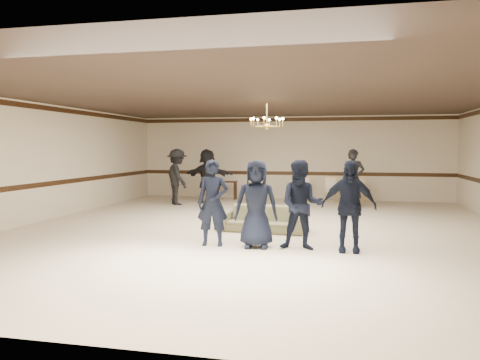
# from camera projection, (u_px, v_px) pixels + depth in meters

# --- Properties ---
(room) EXTENTS (12.01, 14.01, 3.21)m
(room) POSITION_uv_depth(u_px,v_px,m) (260.00, 164.00, 11.34)
(room) COLOR beige
(room) RESTS_ON ground
(chair_rail) EXTENTS (12.00, 0.02, 0.14)m
(chair_rail) POSITION_uv_depth(u_px,v_px,m) (291.00, 173.00, 18.18)
(chair_rail) COLOR #321B0F
(chair_rail) RESTS_ON wall_back
(crown_molding) EXTENTS (12.00, 0.02, 0.14)m
(crown_molding) POSITION_uv_depth(u_px,v_px,m) (292.00, 119.00, 18.04)
(crown_molding) COLOR #321B0F
(crown_molding) RESTS_ON wall_back
(chandelier) EXTENTS (0.94, 0.94, 0.89)m
(chandelier) POSITION_uv_depth(u_px,v_px,m) (267.00, 114.00, 12.22)
(chandelier) COLOR gold
(chandelier) RESTS_ON ceiling
(boy_a) EXTENTS (0.68, 0.48, 1.76)m
(boy_a) POSITION_uv_depth(u_px,v_px,m) (213.00, 203.00, 9.53)
(boy_a) COLOR black
(boy_a) RESTS_ON floor
(boy_b) EXTENTS (0.92, 0.66, 1.76)m
(boy_b) POSITION_uv_depth(u_px,v_px,m) (256.00, 204.00, 9.34)
(boy_b) COLOR black
(boy_b) RESTS_ON floor
(boy_c) EXTENTS (0.87, 0.68, 1.76)m
(boy_c) POSITION_uv_depth(u_px,v_px,m) (301.00, 205.00, 9.15)
(boy_c) COLOR black
(boy_c) RESTS_ON floor
(boy_d) EXTENTS (1.04, 0.45, 1.76)m
(boy_d) POSITION_uv_depth(u_px,v_px,m) (349.00, 206.00, 8.95)
(boy_d) COLOR black
(boy_d) RESTS_ON floor
(settee) EXTENTS (2.14, 0.98, 0.61)m
(settee) POSITION_uv_depth(u_px,v_px,m) (262.00, 219.00, 11.21)
(settee) COLOR #6B6947
(settee) RESTS_ON floor
(adult_left) EXTENTS (1.37, 1.43, 1.95)m
(adult_left) POSITION_uv_depth(u_px,v_px,m) (177.00, 177.00, 16.36)
(adult_left) COLOR black
(adult_left) RESTS_ON floor
(adult_mid) EXTENTS (1.88, 0.85, 1.95)m
(adult_mid) POSITION_uv_depth(u_px,v_px,m) (207.00, 176.00, 16.85)
(adult_mid) COLOR black
(adult_mid) RESTS_ON floor
(adult_right) EXTENTS (0.72, 0.48, 1.95)m
(adult_right) POSITION_uv_depth(u_px,v_px,m) (353.00, 179.00, 15.36)
(adult_right) COLOR black
(adult_right) RESTS_ON floor
(banquet_chair_left) EXTENTS (0.47, 0.47, 0.89)m
(banquet_chair_left) POSITION_uv_depth(u_px,v_px,m) (303.00, 190.00, 17.30)
(banquet_chair_left) COLOR beige
(banquet_chair_left) RESTS_ON floor
(banquet_chair_mid) EXTENTS (0.44, 0.44, 0.89)m
(banquet_chair_mid) POSITION_uv_depth(u_px,v_px,m) (331.00, 190.00, 17.09)
(banquet_chair_mid) COLOR beige
(banquet_chair_mid) RESTS_ON floor
(banquet_chair_right) EXTENTS (0.44, 0.44, 0.89)m
(banquet_chair_right) POSITION_uv_depth(u_px,v_px,m) (359.00, 191.00, 16.87)
(banquet_chair_right) COLOR beige
(banquet_chair_right) RESTS_ON floor
(console_table) EXTENTS (0.86, 0.41, 0.71)m
(console_table) POSITION_uv_depth(u_px,v_px,m) (226.00, 190.00, 18.15)
(console_table) COLOR #331911
(console_table) RESTS_ON floor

